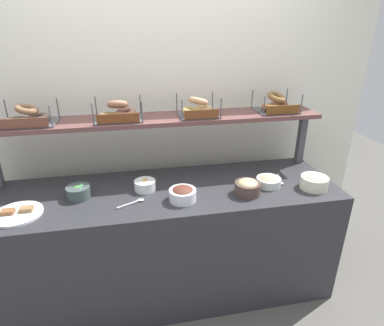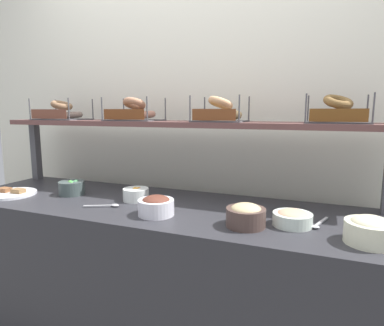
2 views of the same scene
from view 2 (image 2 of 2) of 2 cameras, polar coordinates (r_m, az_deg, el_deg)
The scene contains 17 objects.
back_wall at distance 2.20m, azimuth 0.26°, elevation 5.39°, with size 3.54×0.06×2.40m, color white.
deli_counter at distance 1.93m, azimuth -6.10°, elevation -19.33°, with size 2.34×0.70×0.85m, color #2D2D33.
shelf_riser_left at distance 2.62m, azimuth -25.43°, elevation 1.80°, with size 0.05×0.05×0.40m, color #4C4C51.
upper_shelf at distance 1.94m, azimuth -2.78°, elevation 6.81°, with size 2.30×0.32×0.03m, color brown.
bowl_veggie_mix at distance 2.07m, azimuth -20.09°, elevation -4.00°, with size 0.15×0.15×0.09m.
bowl_hummus at distance 1.44m, azimuth 9.30°, elevation -8.90°, with size 0.17×0.17×0.10m.
bowl_potato_salad at distance 1.41m, azimuth 28.49°, elevation -10.17°, with size 0.18×0.18×0.11m.
bowl_chocolate_spread at distance 1.58m, azimuth -6.24°, elevation -7.31°, with size 0.17×0.17×0.10m.
bowl_fruit_salad at distance 1.85m, azimuth -9.68°, elevation -5.35°, with size 0.14×0.14×0.08m.
bowl_lox_spread at distance 1.50m, azimuth 17.01°, elevation -9.07°, with size 0.17×0.17×0.07m.
serving_plate_white at distance 2.22m, azimuth -28.86°, elevation -4.62°, with size 0.28×0.28×0.04m.
serving_spoon_near_plate at distance 1.76m, azimuth -14.49°, elevation -7.15°, with size 0.17×0.09×0.01m.
serving_spoon_by_edge at distance 1.54m, azimuth 20.93°, elevation -9.90°, with size 0.08×0.17×0.01m.
bagel_basket_poppy at distance 2.40m, azimuth -21.68°, elevation 8.00°, with size 0.33×0.26×0.14m.
bagel_basket_everything at distance 2.06m, azimuth -10.02°, elevation 8.53°, with size 0.32×0.26×0.15m.
bagel_basket_plain at distance 1.83m, azimuth 4.86°, elevation 8.67°, with size 0.28×0.25×0.15m.
bagel_basket_cinnamon_raisin at distance 1.76m, azimuth 23.82°, elevation 7.90°, with size 0.29×0.26×0.15m.
Camera 2 is at (0.80, -1.50, 1.34)m, focal length 30.78 mm.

